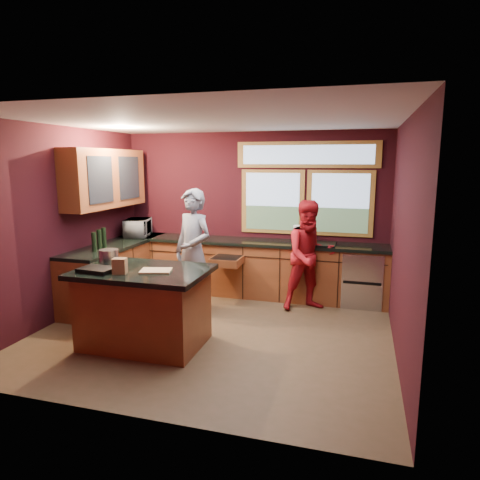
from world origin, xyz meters
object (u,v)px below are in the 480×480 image
at_px(island, 144,307).
at_px(person_red, 310,256).
at_px(stock_pot, 109,257).
at_px(cutting_board, 156,271).
at_px(person_grey, 193,252).

bearing_deg(island, person_red, 46.19).
relative_size(person_red, stock_pot, 6.89).
distance_m(island, cutting_board, 0.52).
relative_size(person_grey, person_red, 1.11).
bearing_deg(stock_pot, island, -15.26).
bearing_deg(island, person_grey, 83.73).
bearing_deg(island, stock_pot, 164.74).
xyz_separation_m(person_grey, person_red, (1.63, 0.59, -0.09)).
relative_size(cutting_board, stock_pot, 1.46).
xyz_separation_m(cutting_board, stock_pot, (-0.75, 0.20, 0.08)).
bearing_deg(person_red, cutting_board, -158.18).
distance_m(island, person_red, 2.58).
xyz_separation_m(island, person_grey, (0.14, 1.25, 0.44)).
xyz_separation_m(person_grey, stock_pot, (-0.69, -1.10, 0.12)).
relative_size(person_grey, cutting_board, 5.23).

